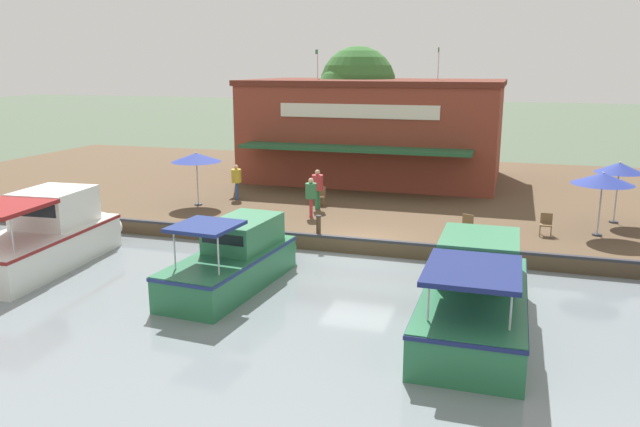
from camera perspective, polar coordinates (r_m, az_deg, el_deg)
ground_plane at (r=23.31m, az=3.58°, el=-3.96°), size 220.00×220.00×0.00m
quay_deck at (r=33.71m, az=8.08°, el=1.86°), size 22.00×56.00×0.60m
quay_edge_fender at (r=23.22m, az=3.66°, el=-2.36°), size 0.20×50.40×0.10m
waterfront_restaurant at (r=36.12m, az=5.03°, el=7.68°), size 10.21×14.07×7.33m
patio_umbrella_mid_patio_right at (r=25.70m, az=24.45°, el=2.92°), size 2.27×2.27×2.47m
patio_umbrella_near_quay_edge at (r=28.14m, az=25.70°, el=3.79°), size 1.93×1.93×2.55m
patio_umbrella_far_corner at (r=29.27m, az=-11.25°, el=5.05°), size 2.29×2.29×2.48m
cafe_chair_facing_river at (r=28.98m, az=0.05°, el=1.69°), size 0.50×0.50×0.85m
cafe_chair_mid_patio at (r=25.31m, az=19.97°, el=-0.84°), size 0.46×0.46×0.85m
cafe_chair_beside_entrance at (r=24.22m, az=13.23°, el=-0.99°), size 0.57×0.57×0.85m
person_near_entrance at (r=26.55m, az=-0.83°, el=1.92°), size 0.48×0.48×1.70m
person_at_quay_edge at (r=28.05m, az=-0.23°, el=2.70°), size 0.51×0.51×1.81m
person_mid_patio at (r=30.48m, az=-7.66°, el=3.28°), size 0.48×0.48×1.69m
motorboat_second_along at (r=20.37m, az=-7.32°, el=-4.03°), size 6.62×2.54×2.37m
motorboat_distant_upstream at (r=17.67m, az=14.10°, el=-6.91°), size 7.74×2.63×2.33m
motorboat_fourth_along at (r=24.25m, az=-23.37°, el=-1.89°), size 7.53×3.18×2.55m
mooring_post at (r=23.80m, az=-0.13°, el=-1.07°), size 0.22×0.22×0.78m
tree_upstream_bank at (r=38.17m, az=3.13°, el=11.47°), size 4.78×4.55×7.51m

